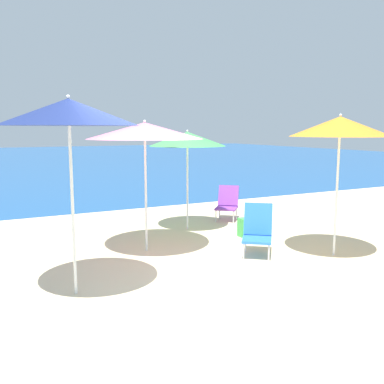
# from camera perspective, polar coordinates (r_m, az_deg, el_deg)

# --- Properties ---
(ground_plane) EXTENTS (60.00, 60.00, 0.00)m
(ground_plane) POSITION_cam_1_polar(r_m,az_deg,el_deg) (5.80, -1.54, -11.67)
(ground_plane) COLOR beige
(sea_water) EXTENTS (60.00, 40.00, 0.01)m
(sea_water) POSITION_cam_1_polar(r_m,az_deg,el_deg) (30.22, -22.73, 4.00)
(sea_water) COLOR #1E5699
(sea_water) RESTS_ON ground
(beach_umbrella_green) EXTENTS (1.51, 1.51, 1.97)m
(beach_umbrella_green) POSITION_cam_1_polar(r_m,az_deg,el_deg) (8.42, -0.63, 7.06)
(beach_umbrella_green) COLOR white
(beach_umbrella_green) RESTS_ON ground
(beach_umbrella_orange) EXTENTS (1.53, 1.53, 2.22)m
(beach_umbrella_orange) POSITION_cam_1_polar(r_m,az_deg,el_deg) (6.96, 19.13, 8.23)
(beach_umbrella_orange) COLOR white
(beach_umbrella_orange) RESTS_ON ground
(beach_umbrella_navy) EXTENTS (1.61, 1.61, 2.38)m
(beach_umbrella_navy) POSITION_cam_1_polar(r_m,az_deg,el_deg) (5.19, -16.12, 10.17)
(beach_umbrella_navy) COLOR white
(beach_umbrella_navy) RESTS_ON ground
(beach_umbrella_pink) EXTENTS (1.86, 1.86, 2.13)m
(beach_umbrella_pink) POSITION_cam_1_polar(r_m,az_deg,el_deg) (6.88, -6.31, 8.10)
(beach_umbrella_pink) COLOR white
(beach_umbrella_pink) RESTS_ON ground
(beach_chair_purple) EXTENTS (0.72, 0.74, 0.74)m
(beach_chair_purple) POSITION_cam_1_polar(r_m,az_deg,el_deg) (9.45, 4.73, -1.39)
(beach_chair_purple) COLOR silver
(beach_chair_purple) RESTS_ON ground
(beach_chair_blue) EXTENTS (0.71, 0.73, 0.81)m
(beach_chair_blue) POSITION_cam_1_polar(r_m,az_deg,el_deg) (6.91, 8.73, -4.96)
(beach_chair_blue) COLOR silver
(beach_chair_blue) RESTS_ON ground
(backpack_green) EXTENTS (0.31, 0.21, 0.35)m
(backpack_green) POSITION_cam_1_polar(r_m,az_deg,el_deg) (8.08, 7.33, -4.68)
(backpack_green) COLOR #47B756
(backpack_green) RESTS_ON ground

